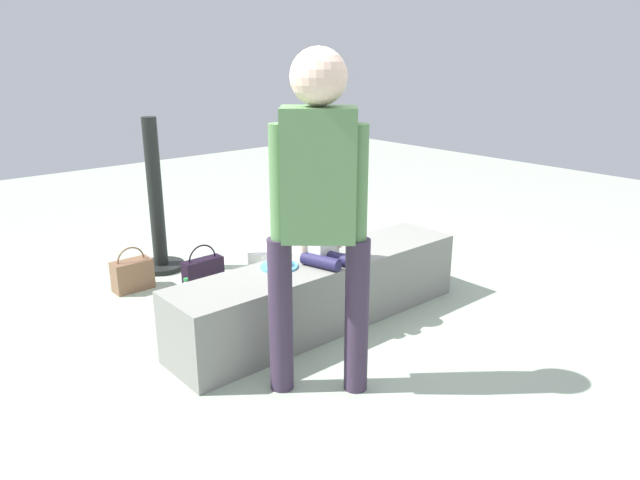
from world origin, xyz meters
TOP-DOWN VIEW (x-y plane):
  - ground_plane at (0.00, 0.00)m, footprint 12.00×12.00m
  - concrete_ledge at (0.00, 0.00)m, footprint 2.02×0.44m
  - child_seated at (-0.02, -0.02)m, footprint 0.29×0.34m
  - adult_standing at (-0.50, -0.55)m, footprint 0.40×0.38m
  - cake_plate at (-0.28, 0.07)m, footprint 0.22×0.22m
  - gift_bag at (0.83, 0.58)m, footprint 0.22×0.11m
  - railing_post at (-0.31, 1.57)m, footprint 0.36×0.36m
  - water_bottle_near_gift at (-0.51, 0.81)m, footprint 0.07×0.07m
  - party_cup_red at (0.78, 0.97)m, footprint 0.08×0.08m
  - cake_box_white at (0.39, 1.24)m, footprint 0.35×0.38m
  - handbag_black_leather at (-0.23, 1.07)m, footprint 0.30×0.10m
  - handbag_brown_canvas at (-0.67, 1.31)m, footprint 0.28×0.14m

SIDE VIEW (x-z plane):
  - ground_plane at x=0.00m, z-range 0.00..0.00m
  - cake_box_white at x=0.39m, z-range 0.00..0.10m
  - party_cup_red at x=0.78m, z-range 0.00..0.11m
  - water_bottle_near_gift at x=-0.51m, z-range -0.01..0.19m
  - handbag_black_leather at x=-0.23m, z-range -0.05..0.26m
  - handbag_brown_canvas at x=-0.67m, z-range -0.04..0.28m
  - gift_bag at x=0.83m, z-range -0.02..0.27m
  - concrete_ledge at x=0.00m, z-range 0.00..0.43m
  - cake_plate at x=-0.28m, z-range 0.42..0.48m
  - railing_post at x=-0.31m, z-range -0.14..1.04m
  - child_seated at x=-0.02m, z-range 0.40..0.88m
  - adult_standing at x=-0.50m, z-range 0.17..1.84m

